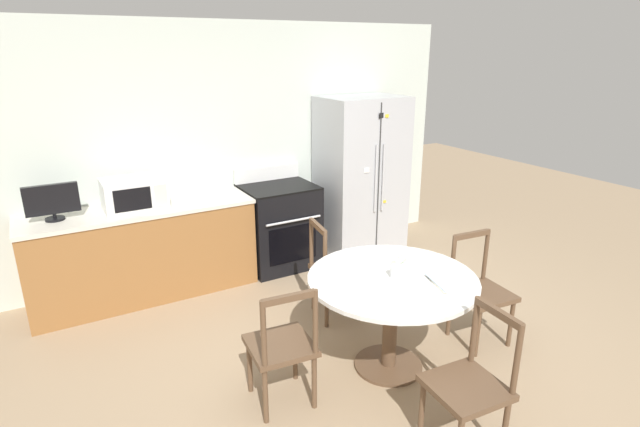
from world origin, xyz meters
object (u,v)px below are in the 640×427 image
(microwave, at_px, (134,194))
(dining_chair_near, at_px, (470,385))
(dining_chair_far, at_px, (335,271))
(refrigerator, at_px, (361,175))
(oven_range, at_px, (279,225))
(dining_chair_left, at_px, (282,347))
(dining_chair_right, at_px, (480,292))
(countertop_tv, at_px, (52,201))
(candle_glass, at_px, (396,272))

(microwave, bearing_deg, dining_chair_near, -67.19)
(dining_chair_near, bearing_deg, dining_chair_far, -0.11)
(refrigerator, xyz_separation_m, dining_chair_near, (-1.26, -2.97, -0.47))
(dining_chair_far, bearing_deg, microwave, -122.01)
(oven_range, bearing_deg, dining_chair_left, -115.41)
(oven_range, distance_m, dining_chair_right, 2.32)
(countertop_tv, height_order, candle_glass, countertop_tv)
(microwave, xyz_separation_m, dining_chair_far, (1.41, -1.27, -0.61))
(refrigerator, relative_size, microwave, 3.29)
(microwave, xyz_separation_m, countertop_tv, (-0.68, 0.02, 0.03))
(dining_chair_near, bearing_deg, microwave, 27.39)
(countertop_tv, xyz_separation_m, dining_chair_right, (2.90, -2.22, -0.64))
(dining_chair_far, distance_m, dining_chair_left, 1.25)
(refrigerator, xyz_separation_m, countertop_tv, (-3.20, 0.05, 0.17))
(refrigerator, height_order, dining_chair_right, refrigerator)
(dining_chair_left, height_order, candle_glass, dining_chair_left)
(refrigerator, relative_size, candle_glass, 20.15)
(oven_range, height_order, countertop_tv, countertop_tv)
(dining_chair_near, xyz_separation_m, dining_chair_left, (-0.79, 0.92, 0.00))
(candle_glass, bearing_deg, dining_chair_right, -2.77)
(dining_chair_near, bearing_deg, candle_glass, -2.56)
(microwave, distance_m, dining_chair_far, 1.99)
(countertop_tv, distance_m, candle_glass, 3.00)
(dining_chair_far, bearing_deg, dining_chair_near, 5.22)
(microwave, bearing_deg, dining_chair_left, -77.12)
(oven_range, bearing_deg, dining_chair_near, -93.86)
(countertop_tv, height_order, dining_chair_right, countertop_tv)
(refrigerator, bearing_deg, dining_chair_left, -134.89)
(dining_chair_left, xyz_separation_m, candle_glass, (0.89, -0.06, 0.36))
(dining_chair_near, xyz_separation_m, candle_glass, (0.11, 0.85, 0.36))
(dining_chair_left, bearing_deg, dining_chair_right, 2.30)
(countertop_tv, relative_size, candle_glass, 4.84)
(dining_chair_right, distance_m, dining_chair_left, 1.75)
(oven_range, bearing_deg, microwave, 179.55)
(dining_chair_right, bearing_deg, refrigerator, -92.16)
(countertop_tv, bearing_deg, oven_range, -0.77)
(dining_chair_far, relative_size, candle_glass, 10.03)
(refrigerator, relative_size, dining_chair_far, 2.01)
(dining_chair_near, bearing_deg, refrigerator, -18.41)
(candle_glass, bearing_deg, countertop_tv, 133.31)
(dining_chair_right, bearing_deg, candle_glass, 2.99)
(oven_range, relative_size, microwave, 1.96)
(candle_glass, bearing_deg, dining_chair_near, -97.15)
(refrigerator, relative_size, dining_chair_right, 2.01)
(refrigerator, distance_m, dining_chair_left, 2.94)
(dining_chair_near, bearing_deg, countertop_tv, 37.26)
(refrigerator, bearing_deg, countertop_tv, 179.02)
(dining_chair_far, bearing_deg, dining_chair_right, 51.16)
(microwave, distance_m, countertop_tv, 0.68)
(countertop_tv, distance_m, dining_chair_right, 3.71)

